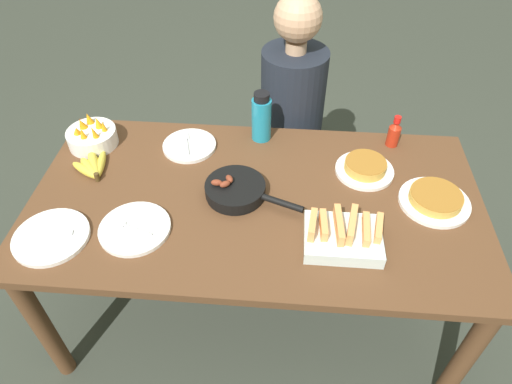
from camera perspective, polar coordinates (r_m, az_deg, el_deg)
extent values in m
plane|color=#383D33|center=(2.29, 0.00, -13.65)|extent=(14.00, 14.00, 0.00)
cube|color=brown|center=(1.74, 0.00, -1.13)|extent=(1.71, 0.90, 0.03)
cylinder|color=brown|center=(2.01, -25.13, -15.01)|extent=(0.07, 0.07, 0.69)
cylinder|color=brown|center=(1.93, 24.55, -18.46)|extent=(0.07, 0.07, 0.69)
cylinder|color=brown|center=(2.44, -18.15, 0.52)|extent=(0.07, 0.07, 0.69)
cylinder|color=brown|center=(2.37, 20.32, -1.64)|extent=(0.07, 0.07, 0.69)
ellipsoid|color=gold|center=(1.95, -18.86, 3.27)|extent=(0.06, 0.18, 0.03)
ellipsoid|color=gold|center=(1.96, -19.61, 3.38)|extent=(0.12, 0.19, 0.04)
ellipsoid|color=gold|center=(1.94, -20.09, 2.84)|extent=(0.13, 0.14, 0.04)
ellipsoid|color=gold|center=(1.94, -20.54, 2.56)|extent=(0.15, 0.11, 0.04)
cylinder|color=#4C3819|center=(1.89, -19.25, 1.77)|extent=(0.02, 0.02, 0.04)
cube|color=silver|center=(1.58, 10.76, -5.73)|extent=(0.26, 0.20, 0.05)
cube|color=#F29E56|center=(1.54, 7.06, -4.14)|extent=(0.03, 0.12, 0.05)
cube|color=#F29E56|center=(1.55, 8.42, -4.13)|extent=(0.03, 0.11, 0.05)
cube|color=#F29E56|center=(1.56, 10.32, -4.11)|extent=(0.03, 0.16, 0.05)
cube|color=#F29E56|center=(1.57, 11.89, -4.05)|extent=(0.05, 0.15, 0.05)
cube|color=#F29E56|center=(1.57, 13.58, -4.57)|extent=(0.03, 0.13, 0.04)
cube|color=#F29E56|center=(1.59, 15.09, -4.39)|extent=(0.04, 0.12, 0.04)
cylinder|color=black|center=(1.74, -2.59, -0.21)|extent=(0.22, 0.22, 0.01)
cylinder|color=black|center=(1.72, -2.61, 0.41)|extent=(0.23, 0.23, 0.04)
cylinder|color=black|center=(1.66, 3.33, -1.39)|extent=(0.16, 0.08, 0.02)
ellipsoid|color=brown|center=(1.69, -3.90, 1.00)|extent=(0.05, 0.05, 0.03)
ellipsoid|color=brown|center=(1.71, -3.35, 1.66)|extent=(0.04, 0.05, 0.03)
ellipsoid|color=brown|center=(1.70, -4.92, 1.25)|extent=(0.04, 0.03, 0.03)
cylinder|color=white|center=(1.88, 13.39, 2.63)|extent=(0.23, 0.23, 0.02)
cylinder|color=gold|center=(1.86, 13.51, 3.23)|extent=(0.16, 0.16, 0.04)
cylinder|color=#9F6624|center=(1.85, 13.61, 3.69)|extent=(0.16, 0.16, 0.00)
cylinder|color=white|center=(1.82, 21.37, -1.16)|extent=(0.26, 0.26, 0.02)
cylinder|color=gold|center=(1.81, 21.56, -0.63)|extent=(0.19, 0.19, 0.03)
cylinder|color=#9F6624|center=(1.80, 21.70, -0.25)|extent=(0.19, 0.19, 0.00)
cylinder|color=white|center=(1.74, -24.22, -5.13)|extent=(0.26, 0.26, 0.02)
cylinder|color=silver|center=(1.74, -24.95, -4.79)|extent=(0.11, 0.02, 0.01)
cube|color=silver|center=(1.71, -22.59, -4.72)|extent=(0.05, 0.03, 0.00)
cylinder|color=white|center=(1.66, -14.91, -4.43)|extent=(0.25, 0.25, 0.02)
cylinder|color=silver|center=(1.64, -14.49, -4.58)|extent=(0.11, 0.04, 0.01)
cube|color=silver|center=(1.68, -16.70, -3.73)|extent=(0.05, 0.04, 0.00)
cylinder|color=white|center=(1.97, -8.32, 5.75)|extent=(0.23, 0.23, 0.02)
cylinder|color=silver|center=(1.95, -8.52, 5.60)|extent=(0.04, 0.11, 0.01)
cube|color=silver|center=(2.01, -8.71, 6.94)|extent=(0.03, 0.05, 0.00)
cylinder|color=white|center=(2.07, -19.76, 6.43)|extent=(0.21, 0.21, 0.07)
cone|color=orange|center=(2.02, -18.52, 7.77)|extent=(0.03, 0.03, 0.06)
cone|color=orange|center=(2.06, -19.15, 8.14)|extent=(0.06, 0.06, 0.06)
cone|color=orange|center=(2.09, -20.17, 8.60)|extent=(0.05, 0.05, 0.06)
cone|color=orange|center=(2.07, -20.94, 7.91)|extent=(0.05, 0.06, 0.06)
cone|color=orange|center=(2.04, -21.47, 7.09)|extent=(0.06, 0.06, 0.05)
cone|color=orange|center=(2.01, -20.87, 6.82)|extent=(0.04, 0.04, 0.05)
cone|color=orange|center=(2.00, -19.59, 7.00)|extent=(0.05, 0.04, 0.06)
cylinder|color=teal|center=(1.96, 0.68, 9.05)|extent=(0.08, 0.08, 0.19)
cylinder|color=black|center=(1.89, 0.71, 11.81)|extent=(0.07, 0.07, 0.03)
cylinder|color=#B72814|center=(2.03, 16.78, 6.70)|extent=(0.05, 0.05, 0.09)
cone|color=#B72814|center=(2.00, 17.12, 8.00)|extent=(0.05, 0.05, 0.03)
cylinder|color=red|center=(1.98, 17.28, 8.63)|extent=(0.03, 0.03, 0.03)
cube|color=black|center=(2.54, 3.95, 1.53)|extent=(0.34, 0.34, 0.45)
cylinder|color=#1E232D|center=(2.24, 4.57, 10.90)|extent=(0.31, 0.31, 0.54)
cylinder|color=tan|center=(2.09, 5.04, 17.67)|extent=(0.09, 0.09, 0.05)
sphere|color=tan|center=(2.04, 5.28, 20.90)|extent=(0.21, 0.21, 0.21)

